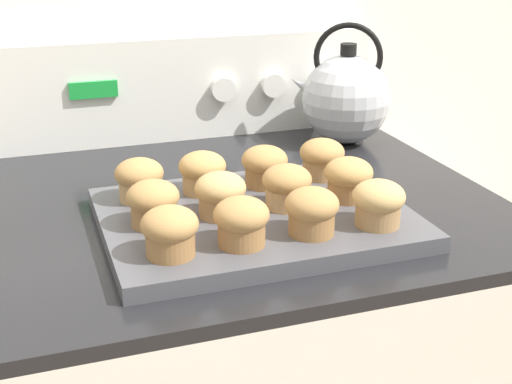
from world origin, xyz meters
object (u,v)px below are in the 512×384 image
muffin_pan (255,219)px  muffin_r1_c1 (221,194)px  muffin_r0_c0 (170,231)px  muffin_r1_c3 (349,178)px  muffin_r1_c2 (287,186)px  muffin_r2_c3 (322,158)px  muffin_r0_c1 (241,221)px  muffin_r2_c0 (139,179)px  muffin_r0_c2 (312,211)px  muffin_r1_c0 (153,203)px  muffin_r2_c2 (265,165)px  muffin_r2_c1 (202,172)px  tea_kettle (345,98)px  muffin_r0_c3 (378,202)px

muffin_pan → muffin_r1_c1: muffin_r1_c1 is taller
muffin_r0_c0 → muffin_r1_c3: (0.27, 0.09, 0.00)m
muffin_r1_c2 → muffin_r2_c3: size_ratio=1.00×
muffin_r0_c1 → muffin_r2_c0: (-0.09, 0.18, 0.00)m
muffin_r0_c1 → muffin_r0_c2: (0.09, 0.00, 0.00)m
muffin_r0_c0 → muffin_r1_c0: (-0.00, 0.09, 0.00)m
muffin_pan → muffin_r0_c1: muffin_r0_c1 is taller
muffin_r2_c2 → muffin_r1_c2: bearing=-89.7°
muffin_r1_c0 → muffin_r1_c3: size_ratio=1.00×
muffin_r1_c0 → muffin_r2_c1: 0.13m
muffin_pan → muffin_r1_c2: (0.05, 0.00, 0.04)m
muffin_r0_c1 → muffin_r2_c2: same height
muffin_r1_c3 → muffin_r2_c2: (-0.09, 0.09, 0.00)m
muffin_r1_c1 → muffin_r1_c3: 0.18m
muffin_pan → muffin_r1_c1: (-0.05, -0.00, 0.04)m
muffin_r0_c0 → muffin_r1_c0: 0.09m
muffin_r0_c2 → muffin_r1_c3: (0.09, 0.09, 0.00)m
muffin_r0_c0 → muffin_r0_c1: (0.09, 0.00, 0.00)m
muffin_r1_c1 → muffin_r2_c2: 0.13m
tea_kettle → muffin_r0_c1: bearing=-129.1°
muffin_r0_c2 → muffin_r2_c1: 0.20m
muffin_r1_c0 → muffin_r2_c1: bearing=46.2°
muffin_r0_c1 → muffin_r2_c1: size_ratio=1.00×
muffin_r1_c0 → muffin_pan: bearing=0.8°
muffin_r1_c3 → muffin_r0_c2: bearing=-135.9°
muffin_r1_c1 → muffin_pan: bearing=0.7°
muffin_r0_c2 → muffin_r2_c3: size_ratio=1.00×
muffin_r0_c3 → tea_kettle: tea_kettle is taller
muffin_r1_c2 → tea_kettle: bearing=53.0°
muffin_r1_c2 → muffin_r2_c1: (-0.09, 0.09, 0.00)m
muffin_r0_c2 → muffin_r2_c1: same height
muffin_r0_c2 → muffin_r1_c2: same height
tea_kettle → muffin_r2_c3: bearing=-123.1°
muffin_pan → muffin_r1_c3: size_ratio=6.01×
muffin_r2_c1 → tea_kettle: size_ratio=0.31×
muffin_r1_c0 → muffin_r2_c2: 0.20m
muffin_r0_c1 → muffin_r1_c1: 0.09m
muffin_r0_c2 → muffin_r1_c2: (0.00, 0.09, 0.00)m
muffin_pan → muffin_r0_c0: size_ratio=6.01×
muffin_r0_c3 → muffin_r1_c2: same height
muffin_r2_c1 → muffin_r0_c2: bearing=-63.5°
muffin_r2_c1 → muffin_r2_c2: same height
muffin_r0_c2 → muffin_r2_c1: bearing=116.5°
muffin_r0_c1 → muffin_r1_c2: (0.09, 0.09, 0.00)m
muffin_r1_c2 → tea_kettle: tea_kettle is taller
muffin_pan → muffin_r1_c2: bearing=0.2°
muffin_pan → muffin_r2_c1: bearing=117.5°
muffin_r1_c2 → tea_kettle: (0.23, 0.31, 0.03)m
muffin_pan → muffin_r0_c0: (-0.13, -0.09, 0.04)m
muffin_r0_c2 → tea_kettle: (0.23, 0.40, 0.03)m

